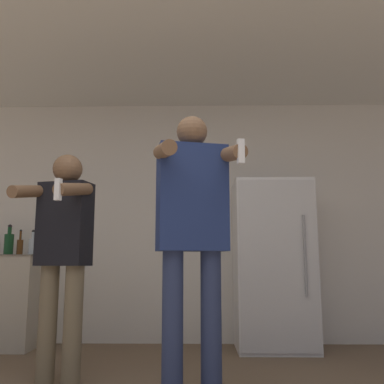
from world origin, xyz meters
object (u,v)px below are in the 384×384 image
bottle_amber_bourbon (33,246)px  bottle_short_whiskey (9,243)px  refrigerator (273,264)px  bottle_tall_gin (20,246)px  person_woman_foreground (192,225)px  person_man_side (63,245)px

bottle_amber_bourbon → bottle_short_whiskey: bearing=180.0°
refrigerator → bottle_tall_gin: (-2.51, 0.02, 0.18)m
bottle_tall_gin → bottle_short_whiskey: bottle_short_whiskey is taller
person_woman_foreground → bottle_short_whiskey: bearing=138.9°
bottle_tall_gin → person_woman_foreground: (1.75, -1.63, 0.06)m
bottle_tall_gin → person_man_side: (0.82, -1.22, -0.04)m
bottle_tall_gin → bottle_amber_bourbon: (0.13, 0.00, 0.01)m
bottle_short_whiskey → person_woman_foreground: (1.87, -1.63, 0.03)m
bottle_tall_gin → bottle_amber_bourbon: bearing=0.0°
refrigerator → person_man_side: 2.07m
refrigerator → bottle_amber_bourbon: bearing=179.4°
bottle_short_whiskey → bottle_amber_bourbon: (0.24, -0.00, -0.03)m
bottle_short_whiskey → person_man_side: person_man_side is taller
refrigerator → person_man_side: bearing=-144.7°
refrigerator → person_woman_foreground: (-0.76, -1.60, 0.24)m
bottle_tall_gin → bottle_short_whiskey: (-0.11, 0.00, 0.03)m
bottle_amber_bourbon → person_woman_foreground: size_ratio=0.14×
bottle_short_whiskey → bottle_tall_gin: bearing=-0.0°
bottle_tall_gin → bottle_amber_bourbon: size_ratio=1.01×
refrigerator → bottle_short_whiskey: 2.63m
refrigerator → person_man_side: size_ratio=1.00×
refrigerator → person_woman_foreground: bearing=-115.3°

